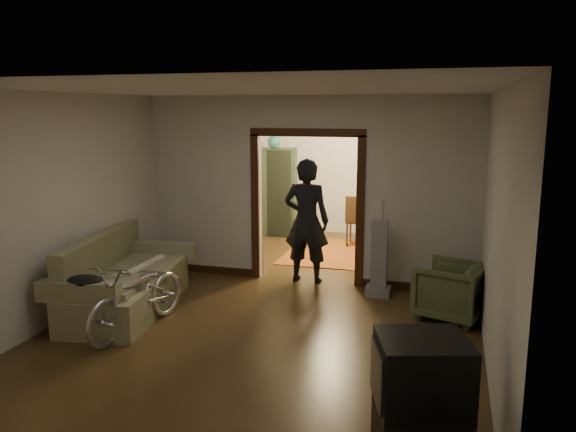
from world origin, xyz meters
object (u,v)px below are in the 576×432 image
at_px(bicycle, 138,295).
at_px(sofa, 127,274).
at_px(locker, 274,192).
at_px(desk, 395,224).
at_px(person, 306,221).
at_px(armchair, 450,291).

bearing_deg(bicycle, sofa, 139.68).
relative_size(bicycle, locker, 0.92).
distance_m(locker, desk, 2.57).
distance_m(person, desk, 3.30).
relative_size(sofa, armchair, 2.72).
bearing_deg(armchair, desk, -146.47).
bearing_deg(bicycle, person, 67.60).
distance_m(sofa, armchair, 4.14).
bearing_deg(person, locker, -64.03).
bearing_deg(locker, sofa, -104.27).
bearing_deg(sofa, bicycle, -57.07).
bearing_deg(bicycle, armchair, 30.19).
xyz_separation_m(person, locker, (-1.47, 3.00, -0.04)).
bearing_deg(armchair, bicycle, -48.93).
height_order(armchair, locker, locker).
height_order(bicycle, desk, bicycle).
height_order(sofa, locker, locker).
bearing_deg(desk, locker, 169.39).
xyz_separation_m(bicycle, locker, (-0.05, 5.44, 0.47)).
xyz_separation_m(armchair, person, (-2.12, 0.98, 0.58)).
bearing_deg(sofa, desk, 50.21).
xyz_separation_m(sofa, armchair, (4.04, 0.91, -0.13)).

